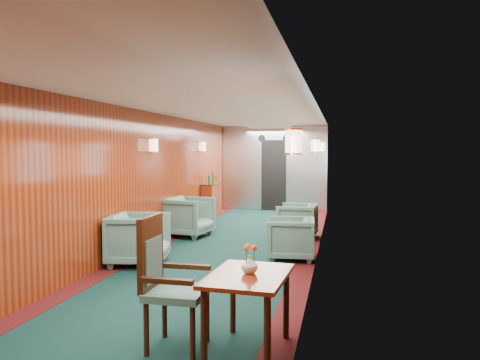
{
  "coord_description": "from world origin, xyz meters",
  "views": [
    {
      "loc": [
        1.86,
        -7.3,
        1.72
      ],
      "look_at": [
        0.0,
        1.3,
        1.15
      ],
      "focal_mm": 35.0,
      "sensor_mm": 36.0,
      "label": 1
    }
  ],
  "objects_px": {
    "armchair_right_far": "(297,221)",
    "armchair_right_near": "(291,239)",
    "side_chair": "(165,277)",
    "dining_table": "(248,287)",
    "armchair_left_near": "(139,239)",
    "credenza": "(211,200)",
    "armchair_left_far": "(188,217)"
  },
  "relations": [
    {
      "from": "dining_table",
      "to": "armchair_right_far",
      "type": "bearing_deg",
      "value": 94.66
    },
    {
      "from": "side_chair",
      "to": "credenza",
      "type": "height_order",
      "value": "credenza"
    },
    {
      "from": "dining_table",
      "to": "credenza",
      "type": "height_order",
      "value": "credenza"
    },
    {
      "from": "armchair_right_near",
      "to": "armchair_right_far",
      "type": "height_order",
      "value": "armchair_right_far"
    },
    {
      "from": "dining_table",
      "to": "credenza",
      "type": "xyz_separation_m",
      "value": [
        -2.45,
        7.59,
        -0.12
      ]
    },
    {
      "from": "dining_table",
      "to": "armchair_left_near",
      "type": "xyz_separation_m",
      "value": [
        -2.19,
        2.66,
        -0.18
      ]
    },
    {
      "from": "side_chair",
      "to": "dining_table",
      "type": "bearing_deg",
      "value": 3.61
    },
    {
      "from": "dining_table",
      "to": "armchair_right_near",
      "type": "relative_size",
      "value": 1.3
    },
    {
      "from": "armchair_left_near",
      "to": "armchair_right_far",
      "type": "relative_size",
      "value": 1.14
    },
    {
      "from": "dining_table",
      "to": "armchair_left_near",
      "type": "bearing_deg",
      "value": 133.4
    },
    {
      "from": "credenza",
      "to": "armchair_right_far",
      "type": "bearing_deg",
      "value": -44.05
    },
    {
      "from": "dining_table",
      "to": "credenza",
      "type": "relative_size",
      "value": 0.82
    },
    {
      "from": "armchair_left_far",
      "to": "armchair_right_far",
      "type": "relative_size",
      "value": 1.17
    },
    {
      "from": "armchair_right_far",
      "to": "armchair_left_near",
      "type": "bearing_deg",
      "value": -34.71
    },
    {
      "from": "dining_table",
      "to": "armchair_right_near",
      "type": "xyz_separation_m",
      "value": [
        -0.0,
        3.46,
        -0.24
      ]
    },
    {
      "from": "credenza",
      "to": "armchair_left_far",
      "type": "height_order",
      "value": "credenza"
    },
    {
      "from": "side_chair",
      "to": "credenza",
      "type": "xyz_separation_m",
      "value": [
        -1.73,
        7.63,
        -0.17
      ]
    },
    {
      "from": "armchair_right_far",
      "to": "armchair_right_near",
      "type": "bearing_deg",
      "value": 6.34
    },
    {
      "from": "armchair_left_near",
      "to": "armchair_right_far",
      "type": "height_order",
      "value": "armchair_left_near"
    },
    {
      "from": "dining_table",
      "to": "armchair_left_far",
      "type": "relative_size",
      "value": 1.09
    },
    {
      "from": "credenza",
      "to": "side_chair",
      "type": "bearing_deg",
      "value": -77.24
    },
    {
      "from": "armchair_left_near",
      "to": "side_chair",
      "type": "bearing_deg",
      "value": -161.81
    },
    {
      "from": "armchair_left_far",
      "to": "armchair_right_near",
      "type": "bearing_deg",
      "value": -115.02
    },
    {
      "from": "armchair_left_far",
      "to": "armchair_right_far",
      "type": "bearing_deg",
      "value": -72.38
    },
    {
      "from": "dining_table",
      "to": "armchair_right_far",
      "type": "height_order",
      "value": "dining_table"
    },
    {
      "from": "side_chair",
      "to": "armchair_right_near",
      "type": "height_order",
      "value": "side_chair"
    },
    {
      "from": "credenza",
      "to": "armchair_left_near",
      "type": "relative_size",
      "value": 1.36
    },
    {
      "from": "armchair_right_far",
      "to": "armchair_left_far",
      "type": "bearing_deg",
      "value": -78.12
    },
    {
      "from": "dining_table",
      "to": "armchair_right_near",
      "type": "distance_m",
      "value": 3.47
    },
    {
      "from": "side_chair",
      "to": "armchair_left_far",
      "type": "bearing_deg",
      "value": 106.83
    },
    {
      "from": "armchair_right_far",
      "to": "dining_table",
      "type": "bearing_deg",
      "value": 4.96
    },
    {
      "from": "credenza",
      "to": "armchair_left_near",
      "type": "xyz_separation_m",
      "value": [
        0.26,
        -4.93,
        -0.06
      ]
    }
  ]
}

